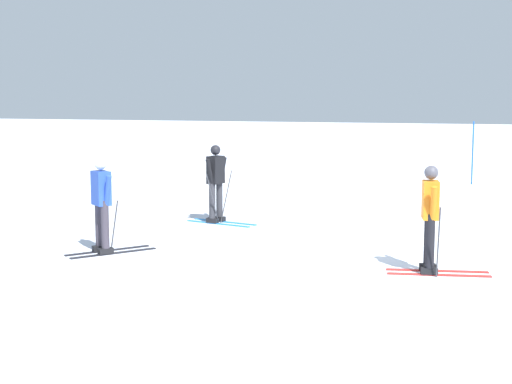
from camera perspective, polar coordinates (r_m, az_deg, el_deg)
ground_plane at (r=13.25m, az=5.19°, el=-4.84°), size 120.00×120.00×0.00m
far_snow_ridge at (r=31.77m, az=12.27°, el=3.31°), size 80.00×9.56×1.21m
skier_blue at (r=13.52m, az=-11.59°, el=-0.77°), size 1.31×1.47×1.71m
skier_black at (r=16.43m, az=-3.04°, el=0.81°), size 1.64×0.98×1.71m
skier_orange at (r=12.08m, az=13.09°, el=-1.79°), size 1.64×0.99×1.71m
trail_marker_pole at (r=24.34m, az=16.09°, el=2.86°), size 0.05×0.05×1.97m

